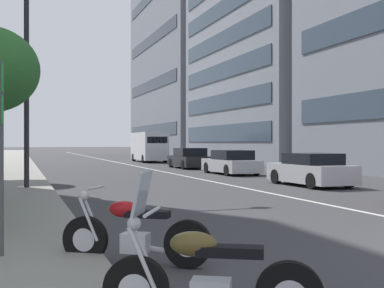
# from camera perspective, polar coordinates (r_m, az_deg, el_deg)

# --- Properties ---
(lane_centre_stripe) EXTENTS (110.00, 0.16, 0.01)m
(lane_centre_stripe) POSITION_cam_1_polar(r_m,az_deg,el_deg) (40.85, -7.30, -2.30)
(lane_centre_stripe) COLOR silver
(lane_centre_stripe) RESTS_ON ground
(motorcycle_second_in_row) EXTENTS (1.09, 1.94, 1.48)m
(motorcycle_second_in_row) POSITION_cam_1_polar(r_m,az_deg,el_deg) (5.01, 1.69, -15.06)
(motorcycle_second_in_row) COLOR black
(motorcycle_second_in_row) RESTS_ON ground
(motorcycle_mid_row) EXTENTS (1.29, 1.95, 1.12)m
(motorcycle_mid_row) POSITION_cam_1_polar(r_m,az_deg,el_deg) (7.41, -6.57, -10.18)
(motorcycle_mid_row) COLOR black
(motorcycle_mid_row) RESTS_ON ground
(car_approaching_light) EXTENTS (4.15, 1.91, 1.33)m
(car_approaching_light) POSITION_cam_1_polar(r_m,az_deg,el_deg) (21.10, 13.27, -2.90)
(car_approaching_light) COLOR #B7B7BC
(car_approaching_light) RESTS_ON ground
(car_mid_block_traffic) EXTENTS (4.41, 1.94, 1.34)m
(car_mid_block_traffic) POSITION_cam_1_polar(r_m,az_deg,el_deg) (28.14, 4.44, -2.14)
(car_mid_block_traffic) COLOR #B7B7BC
(car_mid_block_traffic) RESTS_ON ground
(car_lead_in_lane) EXTENTS (4.57, 1.98, 1.39)m
(car_lead_in_lane) POSITION_cam_1_polar(r_m,az_deg,el_deg) (34.59, -0.30, -1.68)
(car_lead_in_lane) COLOR black
(car_lead_in_lane) RESTS_ON ground
(delivery_van_ahead) EXTENTS (6.15, 2.21, 2.67)m
(delivery_van_ahead) POSITION_cam_1_polar(r_m,az_deg,el_deg) (45.88, -4.88, -0.25)
(delivery_van_ahead) COLOR silver
(delivery_van_ahead) RESTS_ON ground
(parking_sign_by_curb) EXTENTS (0.32, 0.06, 2.77)m
(parking_sign_by_curb) POSITION_cam_1_polar(r_m,az_deg,el_deg) (7.65, -20.65, 1.07)
(parking_sign_by_curb) COLOR #47494C
(parking_sign_by_curb) RESTS_ON sidewalk_right_plaza
(street_lamp_with_banners) EXTENTS (1.26, 2.30, 8.88)m
(street_lamp_with_banners) POSITION_cam_1_polar(r_m,az_deg,el_deg) (19.42, -17.27, 10.74)
(street_lamp_with_banners) COLOR #232326
(street_lamp_with_banners) RESTS_ON sidewalk_right_plaza
(office_tower_mid_left) EXTENTS (26.82, 19.21, 43.39)m
(office_tower_mid_left) POSITION_cam_1_polar(r_m,az_deg,el_deg) (75.70, 2.65, 15.43)
(office_tower_mid_left) COLOR slate
(office_tower_mid_left) RESTS_ON ground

